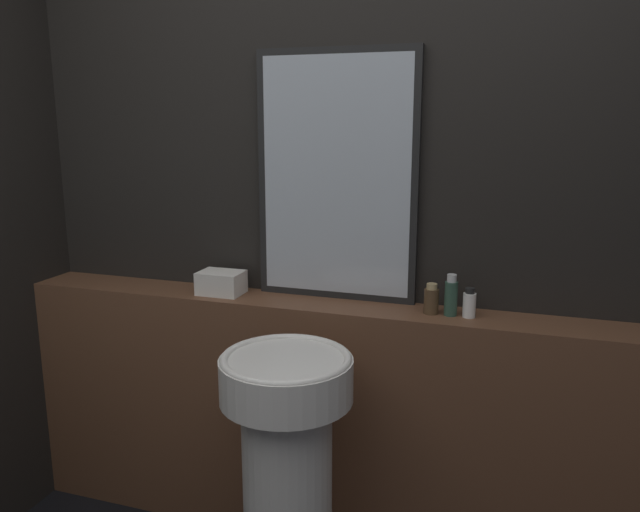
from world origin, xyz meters
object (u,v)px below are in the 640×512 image
Objects in this scene: mirror at (338,177)px; shampoo_bottle at (431,300)px; pedestal_sink at (288,471)px; towel_stack at (221,283)px; conditioner_bottle at (451,297)px; lotion_bottle at (469,304)px.

mirror is 8.49× the size of shampoo_bottle.
towel_stack reaches higher than pedestal_sink.
shampoo_bottle is at bearing 49.39° from pedestal_sink.
conditioner_bottle is (0.06, 0.00, 0.02)m from shampoo_bottle.
towel_stack is (-0.43, 0.42, 0.46)m from pedestal_sink.
towel_stack is at bearing 180.00° from shampoo_bottle.
towel_stack is at bearing 135.41° from pedestal_sink.
conditioner_bottle is at bearing -180.00° from lotion_bottle.
mirror is 0.54m from shampoo_bottle.
pedestal_sink is 5.41× the size of towel_stack.
shampoo_bottle is 0.74× the size of conditioner_bottle.
lotion_bottle is (0.92, 0.00, 0.00)m from towel_stack.
pedestal_sink is 6.26× the size of conditioner_bottle.
lotion_bottle is (0.13, 0.00, -0.00)m from shampoo_bottle.
pedestal_sink is at bearing -139.12° from lotion_bottle.
towel_stack is (-0.43, -0.09, -0.40)m from mirror.
mirror reaches higher than lotion_bottle.
lotion_bottle is at bearing 40.88° from pedestal_sink.
towel_stack is 0.92m from lotion_bottle.
mirror is at bearing 168.36° from conditioner_bottle.
conditioner_bottle is 0.06m from lotion_bottle.
mirror is 6.25× the size of conditioner_bottle.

